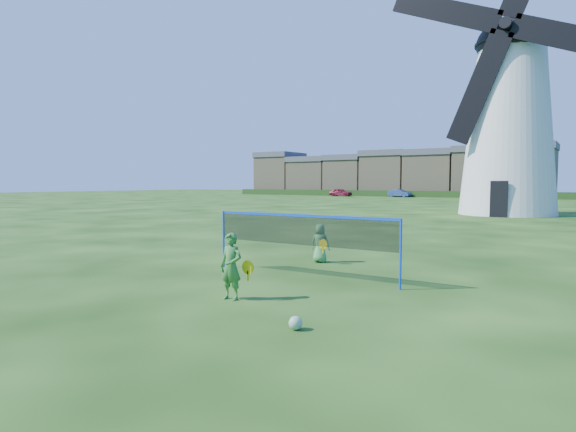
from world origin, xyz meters
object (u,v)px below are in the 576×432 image
(badminton_net, at_px, (302,231))
(car_right, at_px, (400,193))
(player_girl, at_px, (231,266))
(windmill, at_px, (509,117))
(player_boy, at_px, (320,243))
(car_left, at_px, (341,192))
(play_ball, at_px, (296,323))

(badminton_net, relative_size, car_right, 1.35)
(player_girl, bearing_deg, car_right, 102.89)
(windmill, bearing_deg, player_boy, -92.46)
(badminton_net, distance_m, player_girl, 2.72)
(car_left, bearing_deg, windmill, -139.48)
(player_boy, bearing_deg, player_girl, 87.77)
(windmill, bearing_deg, car_right, 120.31)
(windmill, bearing_deg, player_girl, -90.74)
(player_girl, bearing_deg, car_left, 110.66)
(badminton_net, distance_m, car_left, 69.66)
(windmill, relative_size, player_girl, 15.57)
(player_girl, xyz_separation_m, car_right, (-20.91, 66.97, -0.05))
(badminton_net, bearing_deg, windmill, 89.19)
(player_girl, bearing_deg, play_ball, -29.11)
(windmill, relative_size, badminton_net, 4.10)
(badminton_net, height_order, car_left, badminton_net)
(car_right, bearing_deg, windmill, -142.05)
(player_girl, bearing_deg, windmill, 84.81)
(player_boy, height_order, play_ball, player_boy)
(car_left, bearing_deg, player_boy, -154.88)
(player_girl, bearing_deg, player_boy, 93.82)
(player_girl, height_order, car_right, player_girl)
(badminton_net, xyz_separation_m, play_ball, (2.11, -3.65, -1.03))
(windmill, relative_size, play_ball, 94.13)
(player_boy, bearing_deg, car_right, -82.47)
(badminton_net, xyz_separation_m, player_girl, (-0.00, -2.68, -0.47))
(badminton_net, distance_m, play_ball, 4.34)
(player_boy, bearing_deg, play_ball, 105.33)
(badminton_net, distance_m, car_right, 67.61)
(play_ball, xyz_separation_m, car_left, (-32.69, 66.24, 0.55))
(player_girl, distance_m, player_boy, 4.91)
(player_boy, xyz_separation_m, car_right, (-20.20, 62.11, 0.05))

